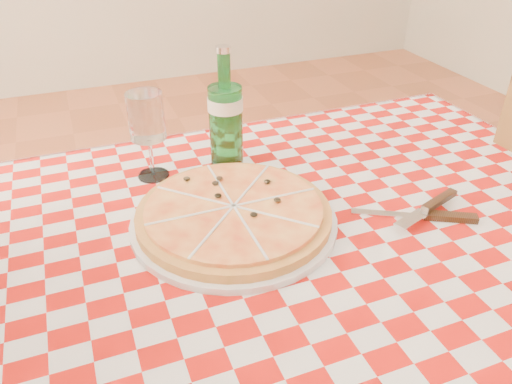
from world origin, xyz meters
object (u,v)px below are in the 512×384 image
at_px(pizza_plate, 234,213).
at_px(wine_glass, 149,137).
at_px(dining_table, 279,283).
at_px(water_bottle, 225,110).

relative_size(pizza_plate, wine_glass, 2.02).
bearing_deg(dining_table, pizza_plate, 130.69).
bearing_deg(pizza_plate, wine_glass, 114.49).
height_order(dining_table, water_bottle, water_bottle).
xyz_separation_m(water_bottle, wine_glass, (-0.15, 0.01, -0.04)).
xyz_separation_m(dining_table, wine_glass, (-0.15, 0.28, 0.19)).
xyz_separation_m(dining_table, pizza_plate, (-0.06, 0.07, 0.12)).
bearing_deg(water_bottle, wine_glass, 175.10).
distance_m(pizza_plate, wine_glass, 0.24).
relative_size(pizza_plate, water_bottle, 1.43).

